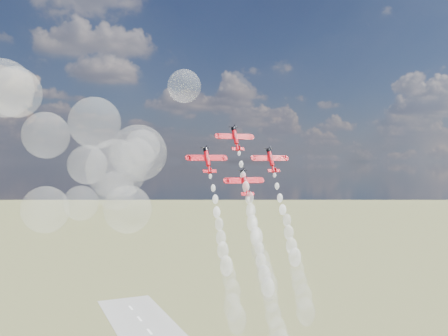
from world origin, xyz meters
The scene contains 9 objects.
plane_lead centered at (12.62, 20.99, 88.95)m, with size 13.05×6.53×8.66m.
plane_left centered at (0.56, 17.26, 81.38)m, with size 13.05×6.53×8.66m.
plane_right centered at (24.67, 17.26, 81.38)m, with size 13.05×6.53×8.66m.
plane_slot centered at (12.62, 13.53, 73.80)m, with size 13.05×6.53×8.66m.
smoke_trail_lead centered at (12.58, 2.10, 51.01)m, with size 5.46×23.58×44.23m.
smoke_trail_left centered at (0.50, -1.27, 43.54)m, with size 5.79×23.09×43.96m.
smoke_trail_right centered at (24.41, -1.29, 43.49)m, with size 5.27×23.09×44.92m.
smoke_trail_slot centered at (12.84, -5.16, 35.97)m, with size 5.59×23.37×44.41m.
drifted_smoke_cloud centered at (-34.99, 26.97, 84.21)m, with size 66.17×36.87×53.86m.
Camera 1 is at (-57.64, -128.67, 80.73)m, focal length 38.00 mm.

